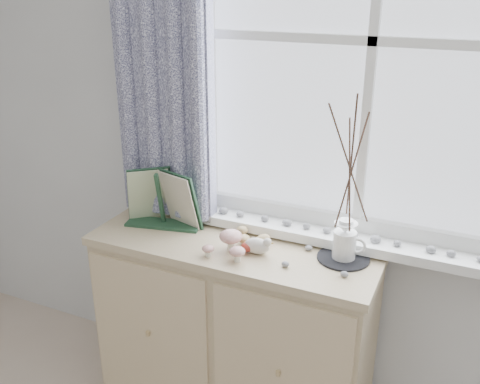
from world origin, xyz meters
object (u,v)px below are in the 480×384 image
at_px(botanical_book, 158,200).
at_px(toadstool_cluster, 230,242).
at_px(sideboard, 234,329).
at_px(twig_pitcher, 351,164).

bearing_deg(botanical_book, toadstool_cluster, -24.01).
xyz_separation_m(sideboard, twig_pitcher, (0.44, 0.05, 0.81)).
height_order(toadstool_cluster, twig_pitcher, twig_pitcher).
height_order(sideboard, toadstool_cluster, toadstool_cluster).
distance_m(toadstool_cluster, twig_pitcher, 0.56).
height_order(botanical_book, twig_pitcher, twig_pitcher).
bearing_deg(twig_pitcher, botanical_book, 175.78).
bearing_deg(sideboard, toadstool_cluster, -74.28).
xyz_separation_m(toadstool_cluster, twig_pitcher, (0.42, 0.14, 0.34)).
height_order(sideboard, twig_pitcher, twig_pitcher).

